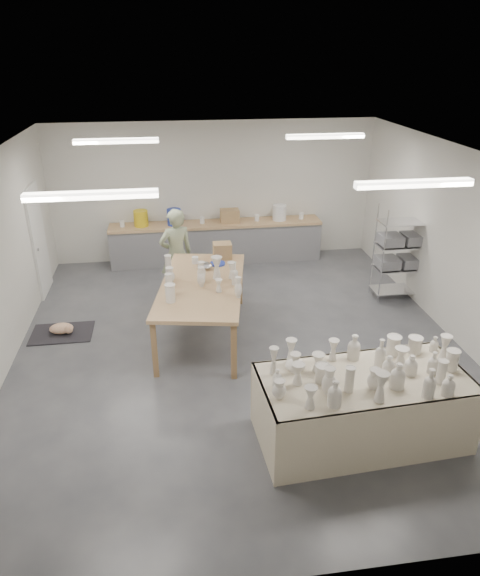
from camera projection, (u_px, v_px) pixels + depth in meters
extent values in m
plane|color=#424449|center=(240.00, 347.00, 8.23)|extent=(8.00, 8.00, 0.00)
cube|color=white|center=(240.00, 158.00, 6.96)|extent=(7.00, 8.00, 0.02)
cube|color=silver|center=(214.00, 192.00, 11.18)|extent=(7.00, 0.02, 3.00)
cube|color=silver|center=(312.00, 450.00, 4.01)|extent=(7.00, 0.02, 3.00)
cube|color=silver|center=(461.00, 248.00, 8.04)|extent=(0.02, 8.00, 3.00)
cube|color=white|center=(39.00, 241.00, 9.67)|extent=(0.05, 0.90, 2.10)
cube|color=white|center=(91.00, 195.00, 5.41)|extent=(1.40, 0.12, 0.08)
cube|color=white|center=(414.00, 184.00, 5.87)|extent=(1.40, 0.12, 0.08)
cube|color=white|center=(116.00, 141.00, 8.54)|extent=(1.40, 0.12, 0.08)
cube|color=white|center=(325.00, 136.00, 9.00)|extent=(1.40, 0.12, 0.08)
cube|color=#AB7E53|center=(216.00, 224.00, 11.16)|extent=(4.60, 0.60, 0.06)
cube|color=slate|center=(217.00, 243.00, 11.35)|extent=(4.60, 0.55, 0.84)
cylinder|color=gold|center=(141.00, 218.00, 10.87)|extent=(0.30, 0.30, 0.34)
cylinder|color=#1F35AC|center=(174.00, 217.00, 10.96)|extent=(0.30, 0.30, 0.34)
cylinder|color=white|center=(279.00, 212.00, 11.25)|extent=(0.30, 0.30, 0.34)
cube|color=#A78151|center=(230.00, 216.00, 11.13)|extent=(0.40, 0.30, 0.28)
cylinder|color=white|center=(122.00, 224.00, 10.86)|extent=(0.10, 0.10, 0.14)
cylinder|color=white|center=(202.00, 220.00, 11.08)|extent=(0.10, 0.10, 0.14)
cylinder|color=white|center=(257.00, 218.00, 11.23)|extent=(0.10, 0.10, 0.14)
cylinder|color=white|center=(301.00, 216.00, 11.36)|extent=(0.10, 0.10, 0.14)
cylinder|color=silver|center=(383.00, 258.00, 9.26)|extent=(0.02, 0.02, 1.80)
cylinder|color=silver|center=(427.00, 256.00, 9.37)|extent=(0.02, 0.02, 1.80)
cylinder|color=silver|center=(374.00, 250.00, 9.66)|extent=(0.02, 0.02, 1.80)
cylinder|color=silver|center=(416.00, 247.00, 9.76)|extent=(0.02, 0.02, 1.80)
cube|color=silver|center=(395.00, 289.00, 9.83)|extent=(0.88, 0.48, 0.02)
cube|color=silver|center=(398.00, 268.00, 9.64)|extent=(0.88, 0.48, 0.02)
cube|color=silver|center=(401.00, 245.00, 9.45)|extent=(0.88, 0.48, 0.02)
cube|color=silver|center=(404.00, 222.00, 9.26)|extent=(0.88, 0.48, 0.02)
cube|color=slate|center=(387.00, 262.00, 9.56)|extent=(0.38, 0.42, 0.18)
cube|color=slate|center=(410.00, 261.00, 9.62)|extent=(0.38, 0.42, 0.18)
cube|color=slate|center=(390.00, 240.00, 9.37)|extent=(0.38, 0.42, 0.18)
cube|color=slate|center=(413.00, 238.00, 9.43)|extent=(0.38, 0.42, 0.18)
cube|color=olive|center=(361.00, 411.00, 6.17)|extent=(2.25, 1.13, 0.77)
cube|color=#C3B297|center=(365.00, 379.00, 5.97)|extent=(2.53, 1.31, 0.03)
cube|color=#C3B297|center=(380.00, 440.00, 5.65)|extent=(2.46, 0.18, 0.87)
cube|color=#C3B297|center=(346.00, 380.00, 6.65)|extent=(2.46, 0.18, 0.87)
cube|color=#AB7E53|center=(202.00, 285.00, 8.17)|extent=(1.70, 2.73, 0.06)
cube|color=olive|center=(169.00, 353.00, 7.22)|extent=(0.08, 0.08, 0.89)
cube|color=olive|center=(248.00, 347.00, 7.37)|extent=(0.08, 0.08, 0.89)
cube|color=olive|center=(167.00, 283.00, 9.38)|extent=(0.08, 0.08, 0.89)
cube|color=olive|center=(228.00, 279.00, 9.52)|extent=(0.08, 0.08, 0.89)
ellipsoid|color=silver|center=(205.00, 266.00, 8.67)|extent=(0.26, 0.26, 0.12)
cylinder|color=#1F35AC|center=(218.00, 264.00, 8.86)|extent=(0.26, 0.26, 0.03)
cylinder|color=white|center=(195.00, 260.00, 8.88)|extent=(0.11, 0.11, 0.12)
cube|color=#A78151|center=(222.00, 251.00, 9.07)|extent=(0.32, 0.26, 0.28)
cube|color=black|center=(62.00, 333.00, 8.60)|extent=(1.00, 0.70, 0.02)
ellipsoid|color=white|center=(61.00, 328.00, 8.56)|extent=(0.46, 0.38, 0.16)
sphere|color=white|center=(69.00, 330.00, 8.49)|extent=(0.14, 0.14, 0.14)
imported|color=#9DAA83|center=(176.00, 255.00, 9.50)|extent=(0.74, 0.60, 1.75)
cylinder|color=#AC2118|center=(177.00, 276.00, 9.98)|extent=(0.39, 0.39, 0.04)
cylinder|color=silver|center=(186.00, 283.00, 10.06)|extent=(0.02, 0.02, 0.31)
cylinder|color=silver|center=(174.00, 281.00, 10.16)|extent=(0.02, 0.02, 0.31)
cylinder|color=silver|center=(174.00, 287.00, 9.92)|extent=(0.02, 0.02, 0.31)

